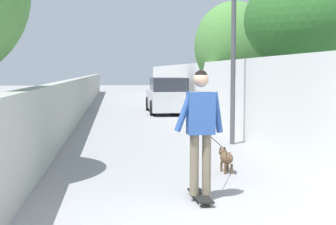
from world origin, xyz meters
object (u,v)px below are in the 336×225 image
tree_right_mid (303,20)px  lamp_post (234,23)px  tree_right_far (234,46)px  dog (226,157)px  person_skateboarder (201,122)px  car_near (169,96)px  skateboard (200,196)px

tree_right_mid → lamp_post: tree_right_mid is taller
tree_right_far → lamp_post: bearing=165.5°
lamp_post → dog: 4.32m
person_skateboarder → car_near: (13.94, -1.14, -0.42)m
person_skateboarder → car_near: person_skateboarder is taller
skateboard → person_skateboarder: person_skateboarder is taller
tree_right_mid → lamp_post: (-0.94, 2.16, -0.19)m
tree_right_mid → car_near: (8.00, 2.76, -2.49)m
tree_right_mid → dog: bearing=143.2°
skateboard → car_near: (13.94, -1.14, 0.65)m
tree_right_mid → dog: (-4.15, 3.10, -2.93)m
car_near → tree_right_mid: bearing=-160.9°
tree_right_far → dog: size_ratio=2.16×
lamp_post → person_skateboarder: lamp_post is taller
person_skateboarder → car_near: 13.99m
tree_right_mid → car_near: 8.82m
dog → car_near: (12.15, -0.34, 0.44)m
tree_right_mid → skateboard: size_ratio=5.64×
tree_right_mid → tree_right_far: 5.54m
skateboard → lamp_post: bearing=-19.1°
tree_right_mid → skateboard: 7.77m
tree_right_far → dog: bearing=164.9°
dog → car_near: size_ratio=0.52×
lamp_post → person_skateboarder: bearing=160.9°
dog → tree_right_far: bearing=-15.1°
lamp_post → dog: lamp_post is taller
dog → tree_right_mid: bearing=-36.8°
person_skateboarder → dog: (1.79, -0.80, -0.86)m
lamp_post → car_near: 9.24m
tree_right_mid → car_near: size_ratio=1.15×
tree_right_mid → dog: tree_right_mid is taller
skateboard → dog: dog is taller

